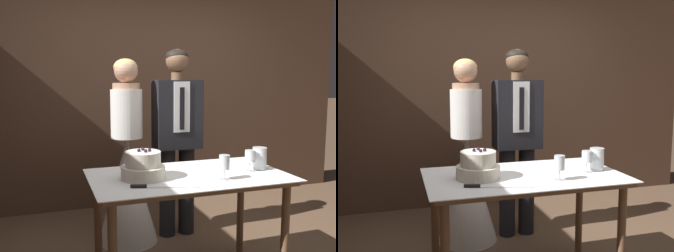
# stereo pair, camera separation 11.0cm
# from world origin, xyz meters

# --- Properties ---
(wall_back) EXTENTS (5.22, 0.12, 2.67)m
(wall_back) POSITION_xyz_m (0.00, 1.96, 1.33)
(wall_back) COLOR #513828
(wall_back) RESTS_ON ground_plane
(cake_table) EXTENTS (1.35, 0.78, 0.82)m
(cake_table) POSITION_xyz_m (-0.20, 0.04, 0.72)
(cake_table) COLOR brown
(cake_table) RESTS_ON ground_plane
(tiered_cake) EXTENTS (0.29, 0.29, 0.20)m
(tiered_cake) POSITION_xyz_m (-0.53, 0.04, 0.90)
(tiered_cake) COLOR silver
(tiered_cake) RESTS_ON cake_table
(cake_knife) EXTENTS (0.41, 0.15, 0.02)m
(cake_knife) POSITION_xyz_m (-0.53, -0.18, 0.83)
(cake_knife) COLOR silver
(cake_knife) RESTS_ON cake_table
(wine_glass_near) EXTENTS (0.07, 0.07, 0.15)m
(wine_glass_near) POSITION_xyz_m (0.24, -0.02, 0.93)
(wine_glass_near) COLOR silver
(wine_glass_near) RESTS_ON cake_table
(wine_glass_middle) EXTENTS (0.07, 0.07, 0.17)m
(wine_glass_middle) POSITION_xyz_m (-0.03, -0.16, 0.93)
(wine_glass_middle) COLOR silver
(wine_glass_middle) RESTS_ON cake_table
(hurricane_candle) EXTENTS (0.10, 0.10, 0.16)m
(hurricane_candle) POSITION_xyz_m (0.34, 0.02, 0.90)
(hurricane_candle) COLOR silver
(hurricane_candle) RESTS_ON cake_table
(bride) EXTENTS (0.54, 0.54, 1.65)m
(bride) POSITION_xyz_m (-0.44, 0.92, 0.61)
(bride) COLOR white
(bride) RESTS_ON ground_plane
(groom) EXTENTS (0.43, 0.25, 1.74)m
(groom) POSITION_xyz_m (0.03, 0.92, 0.99)
(groom) COLOR black
(groom) RESTS_ON ground_plane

